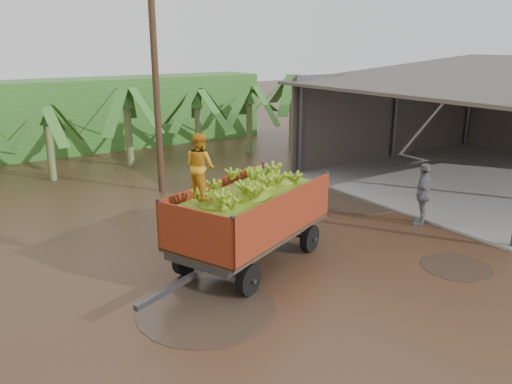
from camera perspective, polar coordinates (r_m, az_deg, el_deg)
ground at (r=13.83m, az=2.35°, el=-6.19°), size 100.00×100.00×0.00m
packing_shed at (r=22.91m, az=24.50°, el=8.05°), size 12.78×10.80×4.76m
hedge_north at (r=27.10m, az=-21.72°, el=8.00°), size 22.00×3.00×3.60m
banana_trailer at (r=12.36m, az=-0.72°, el=-2.44°), size 6.04×3.64×3.51m
man_blue at (r=14.91m, az=1.18°, el=-0.64°), size 0.68×0.45×1.86m
man_grey at (r=15.96m, az=18.54°, el=-0.20°), size 1.21×1.02×1.94m
utility_pole at (r=18.39m, az=-11.44°, el=13.26°), size 1.20×0.24×8.62m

